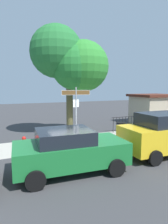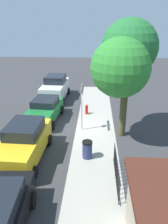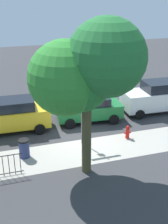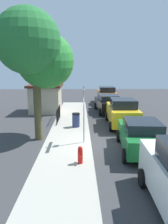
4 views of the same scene
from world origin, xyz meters
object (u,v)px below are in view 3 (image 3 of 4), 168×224
at_px(trash_bin, 24,148).
at_px(car_green, 90,108).
at_px(car_white, 156,97).
at_px(fire_hydrant, 128,132).
at_px(street_sign, 82,106).
at_px(car_yellow, 13,115).
at_px(shade_tree, 84,71).

bearing_deg(trash_bin, car_green, -144.26).
height_order(car_white, fire_hydrant, car_white).
relative_size(street_sign, car_yellow, 0.71).
distance_m(fire_hydrant, trash_bin, 5.86).
distance_m(street_sign, car_green, 3.40).
distance_m(shade_tree, fire_hydrant, 5.91).
bearing_deg(car_green, car_yellow, 4.50).
bearing_deg(car_yellow, shade_tree, 120.60).
bearing_deg(car_white, car_yellow, 3.01).
distance_m(car_white, car_green, 4.81).
distance_m(car_white, fire_hydrant, 4.71).
bearing_deg(car_white, street_sign, 27.39).
relative_size(car_yellow, trash_bin, 4.54).
height_order(street_sign, trash_bin, street_sign).
relative_size(street_sign, car_green, 0.74).
height_order(street_sign, car_white, street_sign).
height_order(street_sign, car_yellow, street_sign).
height_order(street_sign, fire_hydrant, street_sign).
xyz_separation_m(street_sign, car_yellow, (3.43, -2.78, -1.26)).
bearing_deg(shade_tree, street_sign, -104.40).
bearing_deg(car_yellow, car_green, -177.82).
height_order(car_yellow, trash_bin, car_yellow).
relative_size(car_green, car_yellow, 0.95).
bearing_deg(fire_hydrant, street_sign, -4.27).
distance_m(street_sign, shade_tree, 3.55).
distance_m(car_yellow, trash_bin, 3.32).
relative_size(street_sign, fire_hydrant, 4.04).
relative_size(fire_hydrant, trash_bin, 0.80).
bearing_deg(shade_tree, car_white, -142.15).
distance_m(shade_tree, trash_bin, 5.35).
xyz_separation_m(street_sign, car_green, (-1.37, -2.78, -1.41)).
xyz_separation_m(car_white, car_yellow, (9.60, 0.09, -0.07)).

